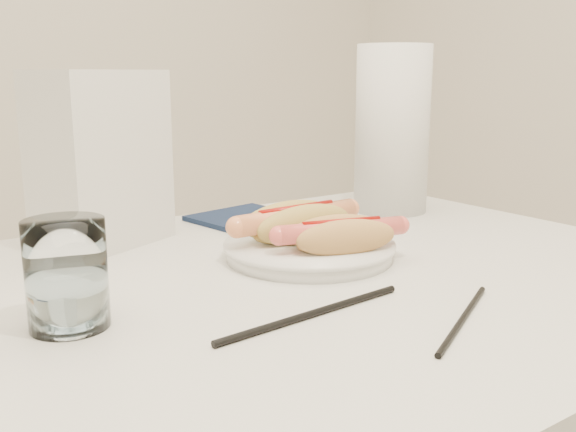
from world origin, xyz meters
TOP-DOWN VIEW (x-y plane):
  - table at (0.00, 0.00)m, footprint 1.20×0.80m
  - plate at (0.12, 0.05)m, footprint 0.29×0.29m
  - hotdog_left at (0.12, 0.08)m, footprint 0.20×0.08m
  - hotdog_right at (0.14, -0.00)m, footprint 0.17×0.10m
  - water_glass at (-0.22, -0.01)m, footprint 0.08×0.08m
  - chopstick_near at (-0.01, -0.13)m, footprint 0.25×0.03m
  - chopstick_far at (0.11, -0.23)m, footprint 0.19×0.10m
  - napkin_box at (-0.08, 0.28)m, footprint 0.22×0.18m
  - navy_napkin at (0.18, 0.29)m, footprint 0.19×0.19m
  - paper_towel_roll at (0.44, 0.22)m, footprint 0.16×0.16m

SIDE VIEW (x-z plane):
  - table at x=0.00m, z-range 0.32..1.07m
  - chopstick_far at x=0.11m, z-range 0.75..0.76m
  - chopstick_near at x=-0.01m, z-range 0.75..0.76m
  - navy_napkin at x=0.18m, z-range 0.75..0.76m
  - plate at x=0.12m, z-range 0.75..0.77m
  - hotdog_right at x=0.14m, z-range 0.77..0.81m
  - hotdog_left at x=0.12m, z-range 0.77..0.82m
  - water_glass at x=-0.22m, z-range 0.75..0.86m
  - napkin_box at x=-0.08m, z-range 0.75..1.00m
  - paper_towel_roll at x=0.44m, z-range 0.75..1.05m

